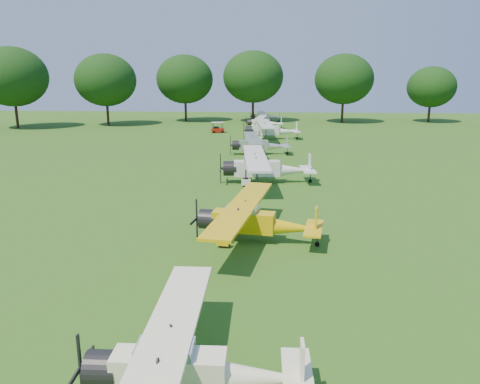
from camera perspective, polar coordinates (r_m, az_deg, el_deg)
The scene contains 10 objects.
ground at distance 32.53m, azimuth 0.53°, elevation -1.07°, with size 160.00×160.00×0.00m, color #2A5B16.
tree_belt at distance 31.53m, azimuth 7.25°, elevation 13.12°, with size 137.36×130.27×14.52m.
aircraft_1 at distance 13.07m, azimuth -6.50°, elevation -20.27°, with size 6.24×9.91×1.96m.
aircraft_2 at distance 24.32m, azimuth 1.62°, elevation -3.30°, with size 6.81×10.80×2.12m.
aircraft_3 at distance 37.67m, azimuth 2.93°, elevation 3.21°, with size 7.69×12.24×2.41m.
aircraft_4 at distance 51.44m, azimuth 2.20°, elevation 5.93°, with size 6.65×10.57×2.08m.
aircraft_5 at distance 63.97m, azimuth 3.63°, elevation 7.69°, with size 7.70×12.25×2.41m.
aircraft_6 at distance 77.05m, azimuth 2.87°, elevation 8.57°, with size 6.08×9.69×1.90m.
aircraft_7 at distance 88.90m, azimuth 2.99°, elevation 9.27°, with size 5.86×9.32×1.83m.
golf_cart at distance 71.40m, azimuth -2.78°, elevation 7.66°, with size 2.09×1.59×1.59m.
Camera 1 is at (2.03, -31.33, 8.50)m, focal length 35.00 mm.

